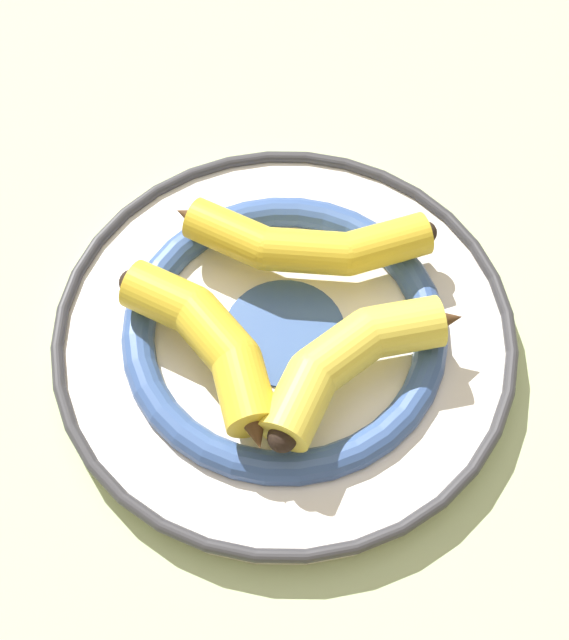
{
  "coord_description": "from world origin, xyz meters",
  "views": [
    {
      "loc": [
        -0.31,
        -0.05,
        0.62
      ],
      "look_at": [
        0.02,
        -0.01,
        0.04
      ],
      "focal_mm": 50.0,
      "sensor_mm": 36.0,
      "label": 1
    }
  ],
  "objects": [
    {
      "name": "ground_plane",
      "position": [
        0.0,
        0.0,
        0.0
      ],
      "size": [
        2.8,
        2.8,
        0.0
      ],
      "primitive_type": "plane",
      "color": "#B2C693"
    },
    {
      "name": "banana_a",
      "position": [
        -0.01,
        0.04,
        0.06
      ],
      "size": [
        0.14,
        0.14,
        0.04
      ],
      "rotation": [
        0.0,
        0.0,
        0.78
      ],
      "color": "gold",
      "rests_on": "decorative_bowl"
    },
    {
      "name": "decorative_bowl",
      "position": [
        0.02,
        -0.01,
        0.02
      ],
      "size": [
        0.36,
        0.36,
        0.04
      ],
      "color": "white",
      "rests_on": "ground_plane"
    },
    {
      "name": "banana_b",
      "position": [
        0.08,
        -0.02,
        0.06
      ],
      "size": [
        0.06,
        0.21,
        0.03
      ],
      "rotation": [
        0.0,
        0.0,
        -1.54
      ],
      "color": "gold",
      "rests_on": "decorative_bowl"
    },
    {
      "name": "banana_c",
      "position": [
        -0.01,
        -0.06,
        0.06
      ],
      "size": [
        0.13,
        0.14,
        0.04
      ],
      "rotation": [
        0.0,
        0.0,
        -3.93
      ],
      "color": "yellow",
      "rests_on": "decorative_bowl"
    }
  ]
}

